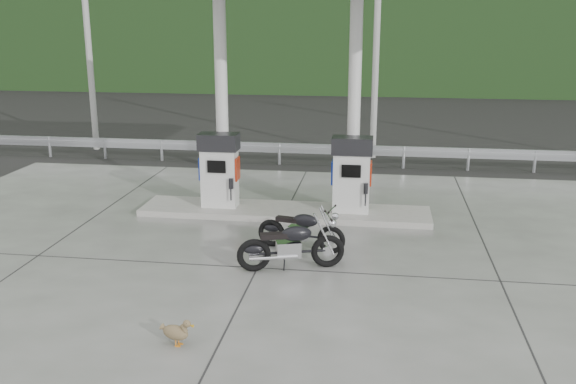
# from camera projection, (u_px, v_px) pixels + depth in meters

# --- Properties ---
(ground) EXTENTS (160.00, 160.00, 0.00)m
(ground) POSITION_uv_depth(u_px,v_px,m) (267.00, 251.00, 13.23)
(ground) COLOR black
(ground) RESTS_ON ground
(forecourt_apron) EXTENTS (18.00, 14.00, 0.02)m
(forecourt_apron) POSITION_uv_depth(u_px,v_px,m) (267.00, 250.00, 13.23)
(forecourt_apron) COLOR slate
(forecourt_apron) RESTS_ON ground
(pump_island) EXTENTS (7.00, 1.40, 0.15)m
(pump_island) POSITION_uv_depth(u_px,v_px,m) (285.00, 211.00, 15.59)
(pump_island) COLOR gray
(pump_island) RESTS_ON forecourt_apron
(gas_pump_left) EXTENTS (0.95, 0.55, 1.80)m
(gas_pump_left) POSITION_uv_depth(u_px,v_px,m) (220.00, 170.00, 15.56)
(gas_pump_left) COLOR silver
(gas_pump_left) RESTS_ON pump_island
(gas_pump_right) EXTENTS (0.95, 0.55, 1.80)m
(gas_pump_right) POSITION_uv_depth(u_px,v_px,m) (352.00, 175.00, 15.11)
(gas_pump_right) COLOR silver
(gas_pump_right) RESTS_ON pump_island
(canopy_column_left) EXTENTS (0.30, 0.30, 5.00)m
(canopy_column_left) POSITION_uv_depth(u_px,v_px,m) (222.00, 102.00, 15.52)
(canopy_column_left) COLOR white
(canopy_column_left) RESTS_ON pump_island
(canopy_column_right) EXTENTS (0.30, 0.30, 5.00)m
(canopy_column_right) POSITION_uv_depth(u_px,v_px,m) (354.00, 105.00, 15.07)
(canopy_column_right) COLOR white
(canopy_column_right) RESTS_ON pump_island
(guardrail) EXTENTS (26.00, 0.16, 1.42)m
(guardrail) POSITION_uv_depth(u_px,v_px,m) (310.00, 144.00, 20.68)
(guardrail) COLOR #A6A9AE
(guardrail) RESTS_ON ground
(road) EXTENTS (60.00, 7.00, 0.01)m
(road) POSITION_uv_depth(u_px,v_px,m) (320.00, 145.00, 24.21)
(road) COLOR black
(road) RESTS_ON ground
(utility_pole_a) EXTENTS (0.22, 0.22, 8.00)m
(utility_pole_a) POSITION_uv_depth(u_px,v_px,m) (88.00, 37.00, 22.35)
(utility_pole_a) COLOR #9C9D97
(utility_pole_a) RESTS_ON ground
(utility_pole_b) EXTENTS (0.22, 0.22, 8.00)m
(utility_pole_b) POSITION_uv_depth(u_px,v_px,m) (377.00, 38.00, 20.97)
(utility_pole_b) COLOR #9C9D97
(utility_pole_b) RESTS_ON ground
(tree_band) EXTENTS (80.00, 6.00, 6.00)m
(tree_band) POSITION_uv_depth(u_px,v_px,m) (348.00, 44.00, 41.08)
(tree_band) COLOR black
(tree_band) RESTS_ON ground
(forested_hills) EXTENTS (100.00, 40.00, 140.00)m
(forested_hills) POSITION_uv_depth(u_px,v_px,m) (362.00, 61.00, 70.51)
(forested_hills) COLOR black
(forested_hills) RESTS_ON ground
(motorcycle_left) EXTENTS (2.02, 1.15, 0.91)m
(motorcycle_left) POSITION_uv_depth(u_px,v_px,m) (291.00, 246.00, 12.12)
(motorcycle_left) COLOR black
(motorcycle_left) RESTS_ON forecourt_apron
(motorcycle_right) EXTENTS (1.83, 0.88, 0.83)m
(motorcycle_right) POSITION_uv_depth(u_px,v_px,m) (301.00, 230.00, 13.14)
(motorcycle_right) COLOR black
(motorcycle_right) RESTS_ON forecourt_apron
(duck) EXTENTS (0.53, 0.28, 0.37)m
(duck) POSITION_uv_depth(u_px,v_px,m) (176.00, 333.00, 9.36)
(duck) COLOR brown
(duck) RESTS_ON forecourt_apron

